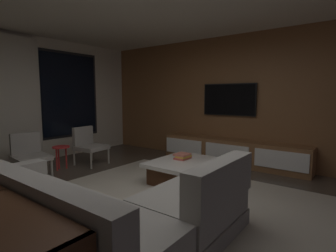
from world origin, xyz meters
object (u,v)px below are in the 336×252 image
book_stack_on_coffee_table (183,156)px  coffee_table (190,172)px  accent_chair_near_window (88,144)px  accent_chair_by_curtain (29,153)px  sectional_couch (98,216)px  media_console (233,153)px  mounted_tv (229,100)px  side_stool (61,151)px

book_stack_on_coffee_table → coffee_table: bearing=-115.6°
accent_chair_near_window → accent_chair_by_curtain: size_ratio=1.00×
sectional_couch → book_stack_on_coffee_table: 2.20m
media_console → mounted_tv: size_ratio=2.64×
sectional_couch → book_stack_on_coffee_table: sectional_couch is taller
book_stack_on_coffee_table → side_stool: bearing=112.5°
coffee_table → book_stack_on_coffee_table: 0.31m
book_stack_on_coffee_table → mounted_tv: size_ratio=0.24×
side_stool → accent_chair_near_window: bearing=-6.2°
coffee_table → book_stack_on_coffee_table: size_ratio=4.10×
side_stool → accent_chair_by_curtain: bearing=179.7°
accent_chair_near_window → accent_chair_by_curtain: (-1.18, 0.07, 0.00)m
accent_chair_by_curtain → mounted_tv: (3.15, -2.31, 0.92)m
sectional_couch → accent_chair_near_window: (1.82, 2.62, 0.14)m
mounted_tv → book_stack_on_coffee_table: bearing=176.9°
sectional_couch → media_console: sectional_couch is taller
sectional_couch → accent_chair_by_curtain: 2.77m
accent_chair_by_curtain → media_console: size_ratio=0.25×
accent_chair_by_curtain → media_console: bearing=-40.2°
sectional_couch → accent_chair_by_curtain: size_ratio=3.21×
accent_chair_near_window → side_stool: accent_chair_near_window is taller
side_stool → mounted_tv: 3.58m
side_stool → book_stack_on_coffee_table: bearing=-67.5°
mounted_tv → accent_chair_by_curtain: bearing=143.7°
mounted_tv → sectional_couch: bearing=-174.4°
accent_chair_near_window → mounted_tv: bearing=-48.8°
side_stool → media_console: (2.37, -2.51, -0.12)m
accent_chair_near_window → media_console: 3.03m
accent_chair_near_window → media_console: size_ratio=0.25×
book_stack_on_coffee_table → mounted_tv: (1.63, -0.09, 0.94)m
coffee_table → accent_chair_near_window: bearing=95.7°
sectional_couch → side_stool: (1.23, 2.69, 0.08)m
coffee_table → side_stool: side_stool is taller
accent_chair_by_curtain → side_stool: accent_chair_by_curtain is taller
sectional_couch → book_stack_on_coffee_table: size_ratio=8.83×
book_stack_on_coffee_table → accent_chair_by_curtain: 2.69m
accent_chair_near_window → mounted_tv: (1.96, -2.25, 0.92)m
media_console → coffee_table: bearing=176.8°
sectional_couch → accent_chair_near_window: sectional_couch is taller
side_stool → mounted_tv: bearing=-42.2°
book_stack_on_coffee_table → media_console: 1.49m
book_stack_on_coffee_table → side_stool: size_ratio=0.62×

